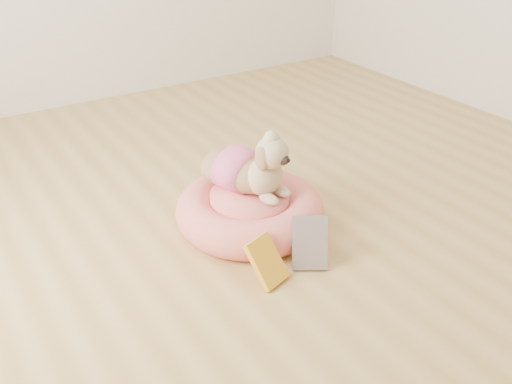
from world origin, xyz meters
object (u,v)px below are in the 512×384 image
book_yellow (267,261)px  dog (248,157)px  book_white (310,243)px  pet_bed (250,211)px

book_yellow → dog: bearing=49.3°
book_yellow → book_white: book_white is taller
pet_bed → book_white: size_ratio=3.04×
pet_bed → book_white: book_white is taller
dog → book_yellow: dog is taller
pet_bed → book_yellow: bearing=-112.6°
dog → book_yellow: (-0.16, -0.38, -0.24)m
pet_bed → book_white: (0.05, -0.36, 0.02)m
pet_bed → dog: dog is taller
pet_bed → book_yellow: (-0.15, -0.36, 0.01)m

